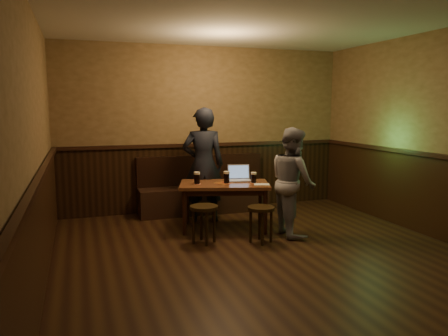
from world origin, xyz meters
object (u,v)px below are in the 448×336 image
pub_table (224,189)px  person_suit (203,165)px  laptop (239,177)px  stool_left (204,213)px  stool_right (261,214)px  pint_left (197,178)px  pint_right (254,178)px  bench (203,194)px  person_grey (293,181)px  pint_mid (227,177)px

pub_table → person_suit: person_suit is taller
laptop → stool_left: bearing=-126.0°
pub_table → stool_left: 0.74m
stool_right → pint_left: 1.11m
pint_right → person_suit: size_ratio=0.09×
bench → laptop: bearing=-73.9°
pint_left → person_grey: bearing=-26.9°
pub_table → pint_left: 0.44m
pub_table → pint_left: bearing=-171.4°
pint_right → person_suit: bearing=130.0°
pint_mid → person_grey: (0.79, -0.54, -0.02)m
pint_mid → stool_left: bearing=-133.1°
pub_table → pint_left: pint_left is taller
person_grey → pint_left: bearing=66.9°
person_suit → stool_right: bearing=119.3°
pint_right → laptop: laptop is taller
stool_left → pint_left: pint_left is taller
laptop → pint_right: bearing=-52.8°
pub_table → person_grey: size_ratio=0.95×
pint_left → pint_right: 0.82m
pint_right → pint_left: bearing=167.5°
bench → laptop: 1.11m
person_suit → person_grey: person_suit is taller
bench → pub_table: (-0.00, -1.12, 0.28)m
stool_right → laptop: 0.97m
pint_right → person_grey: size_ratio=0.11×
laptop → person_grey: bearing=-40.9°
bench → pub_table: 1.15m
stool_right → laptop: size_ratio=1.28×
stool_right → pint_right: size_ratio=2.99×
stool_right → person_grey: size_ratio=0.32×
bench → pint_right: bearing=-71.8°
pub_table → pint_right: pint_right is taller
stool_left → person_suit: size_ratio=0.28×
pint_mid → pint_right: bearing=-15.6°
bench → stool_right: (0.25, -1.89, 0.07)m
bench → pub_table: bearing=-90.0°
stool_left → pint_left: (0.07, 0.60, 0.37)m
pint_right → person_grey: (0.41, -0.44, -0.01)m
pint_left → person_suit: person_suit is taller
bench → stool_left: (-0.47, -1.66, 0.09)m
laptop → pub_table: bearing=-142.5°
pub_table → stool_right: pub_table is taller
person_grey → pub_table: bearing=59.5°
bench → pint_mid: (0.03, -1.13, 0.46)m
stool_left → stool_right: bearing=-17.2°
bench → stool_left: bench is taller
stool_left → laptop: (0.75, 0.68, 0.34)m
bench → pint_left: size_ratio=12.44×
pint_left → person_suit: size_ratio=0.10×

